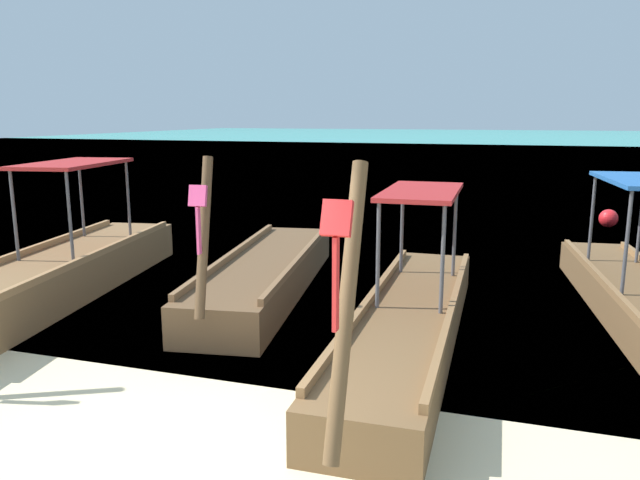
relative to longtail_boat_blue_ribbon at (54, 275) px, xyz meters
name	(u,v)px	position (x,y,z in m)	size (l,w,h in m)	color
sea_water	(492,144)	(4.46, 57.99, -0.38)	(120.00, 120.00, 0.00)	#2DB29E
longtail_boat_blue_ribbon	(54,275)	(0.00, 0.00, 0.00)	(2.37, 7.05, 2.59)	brown
longtail_boat_pink_ribbon	(266,274)	(3.09, 1.37, -0.08)	(2.01, 6.00, 2.42)	brown
longtail_boat_red_ribbon	(410,320)	(5.75, -0.31, -0.05)	(1.24, 6.92, 2.57)	brown
mooring_buoy_near	(608,218)	(9.31, 9.61, -0.14)	(0.47, 0.47, 0.47)	red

